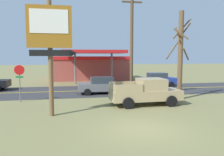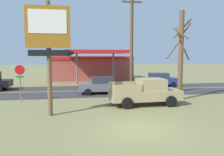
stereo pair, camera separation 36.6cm
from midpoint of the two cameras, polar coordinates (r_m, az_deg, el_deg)
name	(u,v)px [view 2 (the right image)]	position (r m, az deg, el deg)	size (l,w,h in m)	color
ground_plane	(139,130)	(11.42, 7.86, -12.91)	(180.00, 180.00, 0.00)	olive
road_asphalt	(104,90)	(23.83, -1.58, -3.15)	(140.00, 8.00, 0.02)	#333335
road_centre_line	(104,90)	(23.82, -1.58, -3.11)	(126.00, 0.20, 0.01)	gold
motel_sign	(49,39)	(13.80, -14.90, 9.56)	(2.84, 0.54, 6.83)	brown
stop_sign	(20,76)	(18.99, -21.85, 0.37)	(0.80, 0.08, 2.95)	slate
utility_pole	(132,40)	(18.62, 5.58, 9.58)	(1.86, 0.26, 9.26)	brown
bare_tree	(181,54)	(19.41, 17.58, 5.84)	(2.13, 1.94, 7.28)	brown
gas_station	(92,67)	(35.15, -4.82, 2.80)	(12.00, 11.50, 4.40)	#A84C42
pickup_tan_parked_on_lawn	(146,92)	(16.85, 9.17, -3.55)	(5.25, 2.35, 1.96)	tan
car_blue_near_lane	(159,80)	(27.46, 12.33, -0.39)	(4.20, 2.00, 1.64)	#233893
car_grey_mid_lane	(101,85)	(21.67, -2.30, -1.82)	(4.20, 2.00, 1.64)	slate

